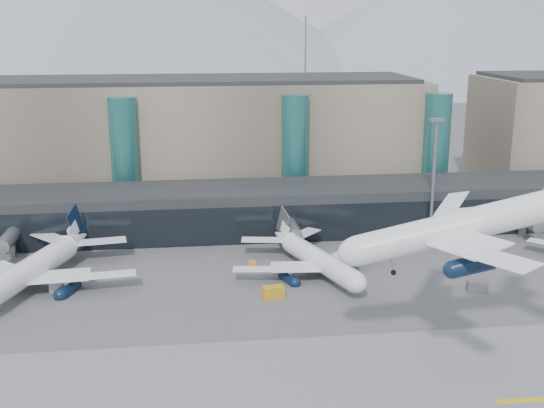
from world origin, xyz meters
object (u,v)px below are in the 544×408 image
Objects in this scene: hero_jet at (479,216)px; veh_d at (452,237)px; lightmast_mid at (434,172)px; veh_g at (477,263)px; jet_parked_left at (40,257)px; veh_h at (273,292)px; jet_parked_mid at (311,250)px; veh_c at (477,286)px; veh_b at (253,266)px; veh_a at (60,285)px.

hero_jet is 58.31m from veh_d.
veh_g is (3.19, -17.10, -13.81)m from lightmast_mid.
jet_parked_left reaches higher than veh_h.
jet_parked_mid is 9.30× the size of veh_h.
jet_parked_left reaches higher than veh_g.
veh_c is at bearing -33.67° from veh_g.
veh_b is (-39.02, -13.70, -13.73)m from lightmast_mid.
lightmast_mid is 7.40× the size of veh_a.
jet_parked_mid is at bearing 156.56° from veh_d.
jet_parked_mid reaches higher than veh_d.
veh_h is at bearing -11.84° from veh_a.
jet_parked_left is 11.26× the size of veh_c.
jet_parked_mid is 13.87× the size of veh_b.
veh_d is at bearing 166.34° from veh_g.
veh_b is at bearing 59.98° from jet_parked_mid.
hero_jet is 16.87× the size of veh_g.
hero_jet reaches higher than veh_c.
veh_d is at bearing -60.91° from jet_parked_left.
hero_jet is 10.48× the size of veh_c.
veh_d is (18.10, 51.73, -19.91)m from hero_jet.
veh_d reaches higher than veh_b.
jet_parked_left reaches higher than veh_a.
jet_parked_left is 1.15× the size of jet_parked_mid.
hero_jet reaches higher than jet_parked_left.
jet_parked_mid is at bearing 165.25° from veh_c.
jet_parked_left is 10.95× the size of veh_a.
hero_jet is 51.30m from veh_b.
jet_parked_mid is 29.74m from veh_c.
veh_h is at bearing -170.89° from veh_b.
veh_a is 71.18m from veh_c.
lightmast_mid is at bearing -58.97° from jet_parked_left.
veh_a is at bearing 76.41° from jet_parked_mid.
lightmast_mid is 78.80m from jet_parked_left.
lightmast_mid is 10.76× the size of veh_b.
veh_a is (-72.63, -20.04, -13.45)m from lightmast_mid.
jet_parked_mid is 35.39m from veh_d.
veh_d is (80.70, 13.55, -3.73)m from jet_parked_left.
lightmast_mid is 12.25× the size of veh_g.
veh_b is at bearing -104.89° from veh_g.
veh_d is 0.86× the size of veh_h.
jet_parked_mid is at bearing -151.00° from lightmast_mid.
veh_a is (-44.24, -4.30, -3.04)m from jet_parked_mid.
veh_c is at bearing 72.58° from hero_jet.
veh_b is at bearing -67.62° from jet_parked_left.
veh_c is 34.88m from veh_h.
veh_c is 0.95× the size of veh_h.
veh_a is 1.66× the size of veh_g.
jet_parked_mid reaches higher than veh_c.
veh_g is at bearing -71.55° from jet_parked_left.
veh_b is 42.34m from veh_g.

